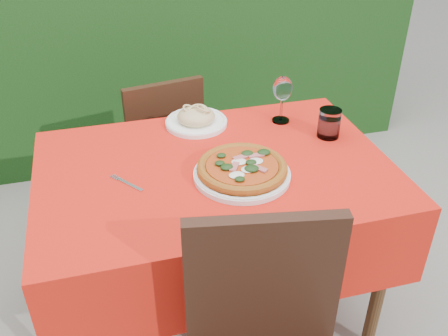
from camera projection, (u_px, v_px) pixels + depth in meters
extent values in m
plane|color=slate|center=(217.00, 310.00, 2.19)|extent=(60.00, 60.00, 0.00)
cube|color=black|center=(151.00, 26.00, 3.01)|extent=(3.20, 0.55, 1.60)
cube|color=#4B2F18|center=(215.00, 173.00, 1.80)|extent=(1.20, 0.80, 0.04)
cylinder|color=#4B2F18|center=(380.00, 284.00, 1.84)|extent=(0.05, 0.05, 0.70)
cylinder|color=#4B2F18|center=(75.00, 221.00, 2.15)|extent=(0.05, 0.05, 0.70)
cylinder|color=#4B2F18|center=(307.00, 184.00, 2.39)|extent=(0.05, 0.05, 0.70)
cube|color=red|center=(215.00, 202.00, 1.87)|extent=(1.26, 0.86, 0.32)
cube|color=black|center=(263.00, 286.00, 1.35)|extent=(0.43, 0.11, 0.47)
cube|color=black|center=(157.00, 149.00, 2.57)|extent=(0.43, 0.43, 0.04)
cube|color=black|center=(166.00, 124.00, 2.32)|extent=(0.38, 0.10, 0.41)
cylinder|color=black|center=(178.00, 161.00, 2.86)|extent=(0.03, 0.03, 0.38)
cylinder|color=black|center=(123.00, 175.00, 2.75)|extent=(0.03, 0.03, 0.38)
cylinder|color=black|center=(199.00, 191.00, 2.62)|extent=(0.03, 0.03, 0.38)
cylinder|color=black|center=(140.00, 206.00, 2.50)|extent=(0.03, 0.03, 0.38)
cylinder|color=white|center=(242.00, 175.00, 1.72)|extent=(0.34, 0.34, 0.02)
cylinder|color=#C6661B|center=(242.00, 170.00, 1.71)|extent=(0.36, 0.36, 0.02)
cylinder|color=maroon|center=(242.00, 166.00, 1.70)|extent=(0.29, 0.29, 0.01)
cylinder|color=white|center=(196.00, 123.00, 2.05)|extent=(0.25, 0.25, 0.02)
ellipsoid|color=#CBB47F|center=(196.00, 116.00, 2.03)|extent=(0.16, 0.16, 0.07)
cylinder|color=silver|center=(329.00, 123.00, 1.94)|extent=(0.09, 0.09, 0.11)
cylinder|color=#ADD1EA|center=(329.00, 127.00, 1.95)|extent=(0.07, 0.07, 0.08)
cylinder|color=silver|center=(281.00, 120.00, 2.08)|extent=(0.07, 0.07, 0.01)
cylinder|color=silver|center=(281.00, 109.00, 2.05)|extent=(0.01, 0.01, 0.10)
ellipsoid|color=silver|center=(283.00, 88.00, 2.00)|extent=(0.08, 0.08, 0.10)
cube|color=silver|center=(130.00, 185.00, 1.68)|extent=(0.11, 0.14, 0.00)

